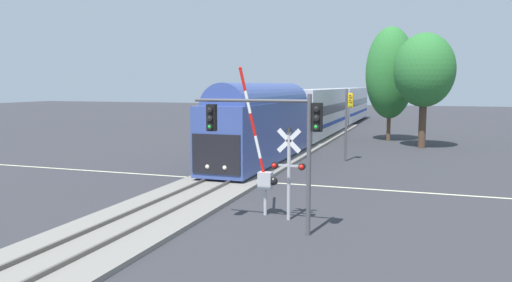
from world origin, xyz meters
The scene contains 10 objects.
ground_plane centered at (0.00, 0.00, 0.00)m, with size 220.00×220.00×0.00m, color #333338.
road_centre_stripe centered at (0.00, 0.00, 0.00)m, with size 44.00×0.20×0.01m.
railway_track centered at (0.00, 0.00, 0.10)m, with size 4.40×80.00×0.32m.
commuter_train centered at (0.00, 25.89, 2.73)m, with size 3.04×58.97×5.16m.
crossing_gate_near centered at (4.22, -6.55, 1.95)m, with size 1.69×0.40×6.09m.
crossing_signal_mast centered at (5.40, -6.99, 2.30)m, with size 1.36×0.44×3.76m.
traffic_signal_far_side centered at (5.37, 9.04, 3.42)m, with size 0.53×0.38×5.10m.
traffic_signal_near_right centered at (5.29, -8.72, 3.79)m, with size 4.82×0.38×5.04m.
oak_far_right centered at (10.28, 18.65, 6.56)m, with size 5.04×5.04×9.71m.
elm_centre_background centered at (7.19, 23.36, 6.49)m, with size 4.60×4.60×10.85m.
Camera 1 is at (10.35, -25.50, 5.34)m, focal length 34.57 mm.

